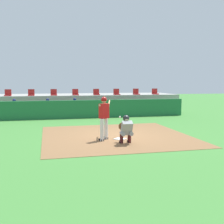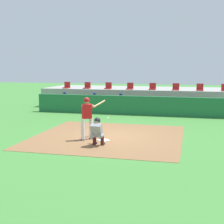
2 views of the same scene
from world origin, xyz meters
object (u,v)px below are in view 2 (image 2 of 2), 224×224
Objects in this scene: dugout_player_1 at (94,102)px; stadium_seat_4 at (152,88)px; stadium_seat_5 at (176,88)px; stadium_seat_0 at (67,86)px; batter_at_plate at (87,116)px; stadium_seat_1 at (87,87)px; stadium_seat_3 at (130,87)px; catcher_crouched at (97,130)px; stadium_seat_6 at (200,89)px; home_plate at (103,140)px; dugout_player_2 at (120,102)px; dugout_player_0 at (64,101)px; stadium_seat_2 at (108,87)px.

stadium_seat_4 is at bearing 28.73° from dugout_player_1.
stadium_seat_4 is 1.62m from stadium_seat_5.
stadium_seat_5 is at bearing 0.00° from stadium_seat_0.
stadium_seat_1 is at bearing 108.34° from batter_at_plate.
stadium_seat_3 is 3.25m from stadium_seat_5.
stadium_seat_4 reaches higher than batter_at_plate.
stadium_seat_3 and stadium_seat_4 have the same top height.
stadium_seat_1 is at bearing 180.00° from stadium_seat_3.
catcher_crouched is 9.45m from dugout_player_1.
dugout_player_1 is 2.71× the size of stadium_seat_3.
stadium_seat_3 is at bearing 44.28° from dugout_player_1.
stadium_seat_6 is at bearing 0.00° from stadium_seat_3.
home_plate is 1.03m from catcher_crouched.
dugout_player_2 is 5.58m from stadium_seat_6.
dugout_player_0 is at bearing -164.84° from stadium_seat_5.
stadium_seat_6 is at bearing 0.00° from stadium_seat_0.
stadium_seat_2 is (-2.44, 11.03, 0.93)m from catcher_crouched.
dugout_player_1 is at bearing 180.00° from dugout_player_2.
stadium_seat_5 is at bearing 30.17° from dugout_player_2.
catcher_crouched is 3.39× the size of stadium_seat_0.
stadium_seat_3 is 1.00× the size of stadium_seat_6.
stadium_seat_1 is at bearing 145.86° from dugout_player_2.
dugout_player_2 is 2.90m from stadium_seat_4.
dugout_player_2 is at bearing 92.64° from batter_at_plate.
dugout_player_2 is at bearing 0.00° from dugout_player_0.
stadium_seat_6 is (9.13, 2.03, 0.86)m from dugout_player_0.
stadium_seat_4 is (1.50, 10.18, 0.50)m from batter_at_plate.
home_plate is 0.92× the size of stadium_seat_5.
stadium_seat_1 is at bearing 111.76° from home_plate.
stadium_seat_2 is 1.00× the size of stadium_seat_3.
dugout_player_1 is (2.17, 0.00, 0.00)m from dugout_player_0.
dugout_player_0 is 9.40m from stadium_seat_6.
stadium_seat_4 is (0.81, 11.03, 0.93)m from catcher_crouched.
stadium_seat_2 is (-1.75, 10.18, 0.50)m from batter_at_plate.
catcher_crouched is at bearing -60.59° from dugout_player_0.
dugout_player_2 is 4.14m from stadium_seat_5.
stadium_seat_6 is at bearing 0.00° from stadium_seat_5.
stadium_seat_3 is (-0.13, 10.18, 0.50)m from batter_at_plate.
catcher_crouched reaches higher than home_plate.
batter_at_plate is at bearing -107.05° from stadium_seat_5.
stadium_seat_2 is at bearing 103.47° from home_plate.
dugout_player_0 is 1.00× the size of dugout_player_2.
stadium_seat_0 is at bearing 116.16° from batter_at_plate.
batter_at_plate is at bearing -71.66° from stadium_seat_1.
stadium_seat_6 is (9.75, 0.00, 0.00)m from stadium_seat_0.
dugout_player_2 is 2.71× the size of stadium_seat_4.
stadium_seat_6 is at bearing 16.29° from dugout_player_1.
catcher_crouched is 11.79m from stadium_seat_1.
dugout_player_0 reaches higher than catcher_crouched.
stadium_seat_1 reaches higher than batter_at_plate.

